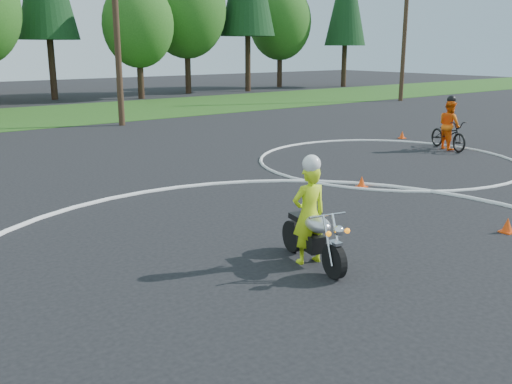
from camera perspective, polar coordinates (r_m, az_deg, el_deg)
ground at (r=7.87m, az=20.60°, el=-13.22°), size 120.00×120.00×0.00m
course_markings at (r=11.94m, az=8.47°, el=-2.92°), size 19.05×19.05×0.12m
primary_motorcycle at (r=9.44m, az=5.80°, el=-4.50°), size 0.77×1.87×0.99m
rider_primary_grp at (r=9.41m, az=5.32°, el=-1.95°), size 0.68×0.52×1.84m
rider_second_grp at (r=21.17m, az=18.73°, el=5.85°), size 1.34×2.08×1.89m
traffic_cones at (r=11.78m, az=10.83°, el=-2.60°), size 17.85×15.76×0.30m
treeline at (r=43.57m, az=-9.37°, el=18.25°), size 38.20×8.10×14.52m
utility_poles at (r=26.95m, az=-13.89°, el=17.52°), size 41.60×1.12×10.00m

